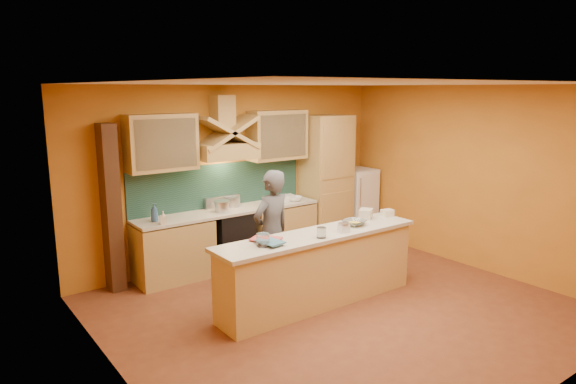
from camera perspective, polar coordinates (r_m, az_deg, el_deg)
floor at (r=6.71m, az=5.72°, el=-12.79°), size 5.50×5.00×0.01m
ceiling at (r=6.12m, az=6.25°, el=11.88°), size 5.50×5.00×0.01m
wall_back at (r=8.25m, az=-5.83°, el=1.99°), size 5.50×0.02×2.80m
wall_front at (r=4.80m, az=26.67°, el=-6.10°), size 5.50×0.02×2.80m
wall_left at (r=4.90m, az=-18.61°, el=-5.11°), size 0.02×5.00×2.80m
wall_right at (r=8.34m, az=20.05°, el=1.46°), size 0.02×5.00×2.80m
base_cabinet_left at (r=7.66m, az=-12.62°, el=-6.45°), size 1.10×0.60×0.86m
base_cabinet_right at (r=8.56m, az=-0.92°, el=-4.26°), size 1.10×0.60×0.86m
counter_top at (r=7.94m, az=-6.51°, el=-2.07°), size 3.00×0.62×0.04m
stove at (r=8.06m, az=-6.44°, el=-5.19°), size 0.60×0.58×0.90m
backsplash at (r=8.11m, az=-7.57°, el=0.71°), size 3.00×0.03×0.70m
range_hood at (r=7.82m, az=-6.84°, el=4.56°), size 0.92×0.50×0.24m
hood_chimney at (r=7.86m, az=-7.31°, el=8.83°), size 0.30×0.30×0.50m
upper_cabinet_left at (r=7.43m, az=-13.90°, el=5.35°), size 1.00×0.35×0.80m
upper_cabinet_right at (r=8.40m, az=-1.17°, el=6.34°), size 1.00×0.35×0.80m
pantry_column at (r=9.00m, az=4.25°, el=1.19°), size 0.80×0.60×2.30m
fridge at (r=9.60m, az=7.60°, el=-1.28°), size 0.58×0.60×1.30m
trim_column_left at (r=7.34m, az=-19.05°, el=-1.76°), size 0.20×0.30×2.30m
island_body at (r=6.69m, az=3.41°, el=-8.75°), size 2.80×0.55×0.88m
island_top at (r=6.54m, az=3.46°, el=-4.79°), size 2.90×0.62×0.05m
person at (r=6.94m, az=-1.84°, el=-4.45°), size 0.67×0.50×1.69m
pot_large at (r=7.80m, az=-7.35°, el=-1.69°), size 0.23×0.23×0.17m
pot_small at (r=8.10m, az=-6.20°, el=-1.24°), size 0.20×0.20×0.16m
soap_bottle_a at (r=7.22m, az=-13.69°, el=-2.80°), size 0.11×0.11×0.18m
soap_bottle_b at (r=7.38m, az=-14.64°, el=-2.22°), size 0.14×0.14×0.26m
bowl_back at (r=8.46m, az=0.75°, el=-0.75°), size 0.32×0.32×0.08m
dish_rack at (r=8.49m, az=-0.14°, el=-0.66°), size 0.28×0.23×0.09m
book_lower at (r=6.10m, az=-2.94°, el=-5.59°), size 0.40×0.43×0.03m
book_upper at (r=5.97m, az=-2.79°, el=-5.78°), size 0.27×0.34×0.02m
jar_large at (r=5.98m, az=-2.79°, el=-5.34°), size 0.16×0.16×0.15m
jar_small at (r=6.32m, az=3.73°, el=-4.53°), size 0.15×0.15×0.13m
kitchen_scale at (r=6.59m, az=6.21°, el=-4.03°), size 0.14×0.14×0.10m
mixing_bowl at (r=6.93m, az=7.38°, el=-3.40°), size 0.34×0.34×0.07m
cloth at (r=7.03m, az=7.73°, el=-3.45°), size 0.25×0.21×0.02m
grocery_bag_a at (r=7.31m, az=8.65°, el=-2.42°), size 0.27×0.26×0.14m
grocery_bag_b at (r=7.49m, az=10.98°, el=-2.29°), size 0.18×0.16×0.10m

